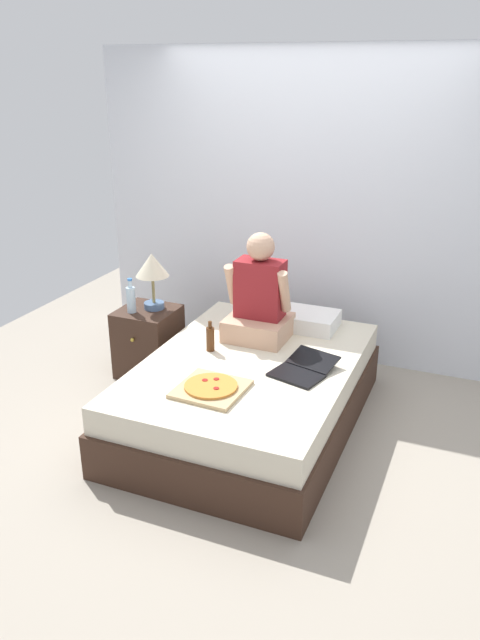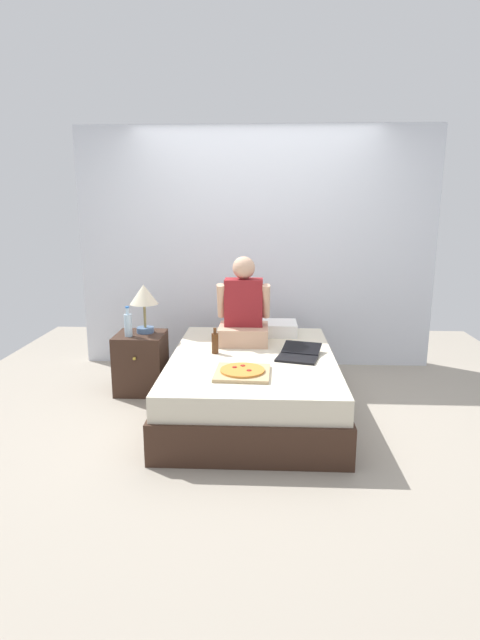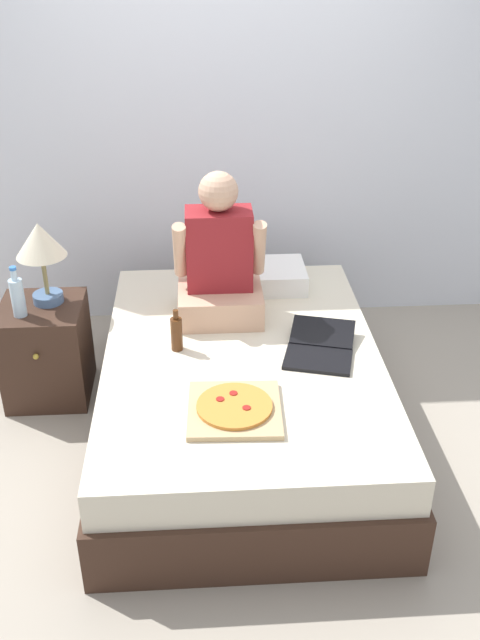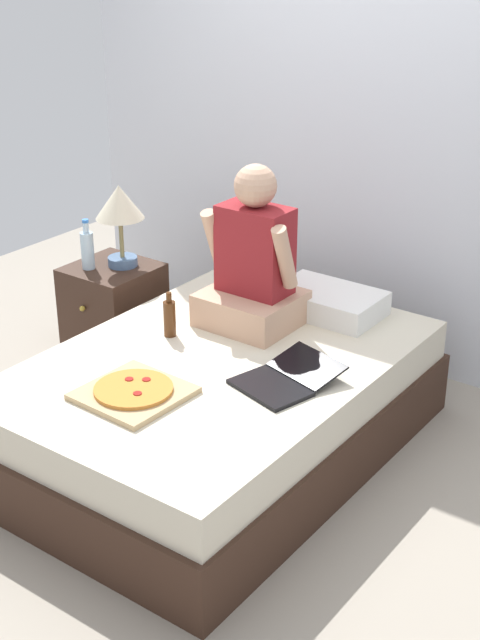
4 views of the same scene
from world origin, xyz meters
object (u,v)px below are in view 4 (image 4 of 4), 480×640
bed (218,405)px  water_bottle (87,249)px  beer_bottle_on_bed (170,318)px  laptop (283,380)px  pizza_box (134,392)px  person_seated (253,267)px  nightstand_left (114,313)px  lamp_on_left_nightstand (120,208)px

bed → water_bottle: (-1.13, 0.33, 0.42)m
water_bottle → beer_bottle_on_bed: 0.86m
laptop → pizza_box: bearing=-134.9°
person_seated → water_bottle: bearing=-176.0°
water_bottle → person_seated: bearing=4.0°
laptop → beer_bottle_on_bed: size_ratio=2.20×
bed → beer_bottle_on_bed: 0.47m
water_bottle → nightstand_left: bearing=48.3°
bed → nightstand_left: 1.13m
nightstand_left → bed: bearing=-21.8°
water_bottle → pizza_box: 1.35m
person_seated → laptop: size_ratio=1.62×
bed → person_seated: size_ratio=2.55×
person_seated → beer_bottle_on_bed: size_ratio=3.55×
nightstand_left → laptop: bearing=-17.8°
water_bottle → pizza_box: (1.06, -0.81, -0.16)m
person_seated → beer_bottle_on_bed: (-0.23, -0.35, -0.20)m
bed → pizza_box: bearing=-97.7°
nightstand_left → beer_bottle_on_bed: bearing=-26.9°
beer_bottle_on_bed → lamp_on_left_nightstand: bearing=148.7°
person_seated → beer_bottle_on_bed: person_seated is taller
water_bottle → person_seated: size_ratio=0.35×
bed → lamp_on_left_nightstand: size_ratio=4.41×
bed → beer_bottle_on_bed: size_ratio=9.02×
person_seated → laptop: (0.47, -0.44, -0.27)m
nightstand_left → beer_bottle_on_bed: size_ratio=2.50×
lamp_on_left_nightstand → beer_bottle_on_bed: 0.86m
pizza_box → beer_bottle_on_bed: size_ratio=1.89×
water_bottle → laptop: water_bottle is taller
water_bottle → beer_bottle_on_bed: bearing=-19.0°
person_seated → beer_bottle_on_bed: bearing=-122.7°
person_seated → laptop: bearing=-43.2°
nightstand_left → beer_bottle_on_bed: beer_bottle_on_bed is taller
nightstand_left → person_seated: bearing=-1.0°
water_bottle → person_seated: person_seated is taller
nightstand_left → person_seated: (0.96, -0.02, 0.50)m
laptop → lamp_on_left_nightstand: bearing=159.9°
lamp_on_left_nightstand → water_bottle: bearing=-130.6°
water_bottle → lamp_on_left_nightstand: bearing=49.4°
pizza_box → water_bottle: bearing=142.7°
laptop → bed: bearing=174.3°
lamp_on_left_nightstand → person_seated: bearing=-4.2°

